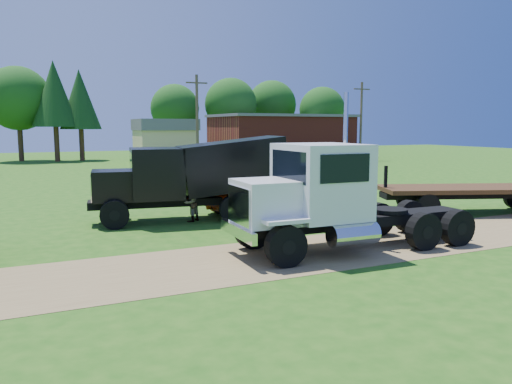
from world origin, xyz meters
name	(u,v)px	position (x,y,z in m)	size (l,w,h in m)	color
ground	(360,246)	(0.00, 0.00, 0.00)	(140.00, 140.00, 0.00)	#1E5111
dirt_track	(360,246)	(0.00, 0.00, 0.01)	(120.00, 4.20, 0.01)	brown
white_semi_tractor	(324,197)	(-1.43, -0.01, 1.72)	(8.38, 3.09, 5.03)	black
black_dump_truck	(197,174)	(-3.31, 6.80, 1.93)	(8.28, 3.57, 3.52)	black
orange_pickup	(268,194)	(0.25, 7.34, 0.80)	(2.66, 5.77, 1.60)	#DC420A
flatbed_trailer	(474,193)	(8.61, 3.06, 0.94)	(8.88, 5.37, 2.18)	#382711
spectator_b	(191,203)	(-3.71, 6.52, 0.78)	(0.76, 0.59, 1.57)	#999999
brick_building	(280,137)	(18.00, 40.00, 2.66)	(15.40, 10.40, 5.30)	maroon
tan_shed	(165,140)	(4.00, 40.00, 2.42)	(6.20, 5.40, 4.70)	tan
utility_poles	(197,118)	(6.00, 35.00, 4.71)	(42.20, 0.28, 9.00)	#4C3B2B
tree_row	(123,102)	(1.35, 49.33, 6.90)	(55.88, 12.98, 11.65)	#372316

